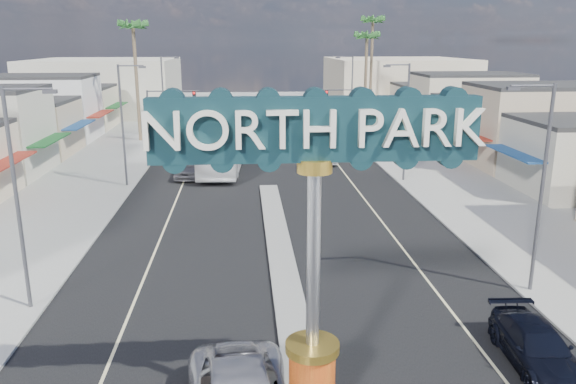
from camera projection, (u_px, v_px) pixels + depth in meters
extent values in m
plane|color=gray|center=(268.00, 184.00, 43.02)|extent=(160.00, 160.00, 0.00)
cube|color=black|center=(268.00, 184.00, 43.02)|extent=(20.00, 120.00, 0.01)
cube|color=gray|center=(282.00, 262.00, 27.60)|extent=(1.30, 30.00, 0.16)
cube|color=gray|center=(81.00, 187.00, 41.93)|extent=(8.00, 120.00, 0.12)
cube|color=gray|center=(446.00, 180.00, 44.07)|extent=(8.00, 120.00, 0.12)
cube|color=beige|center=(7.00, 124.00, 52.90)|extent=(12.00, 42.00, 6.00)
cube|color=#B7B29E|center=(499.00, 119.00, 56.58)|extent=(12.00, 42.00, 6.00)
cube|color=#B7B29E|center=(107.00, 87.00, 83.59)|extent=(20.00, 20.00, 8.00)
cube|color=beige|center=(396.00, 85.00, 86.96)|extent=(20.00, 20.00, 8.00)
cylinder|color=gold|center=(312.00, 347.00, 15.42)|extent=(1.50, 1.50, 0.25)
cylinder|color=#B7B7BC|center=(313.00, 261.00, 14.76)|extent=(0.36, 0.36, 4.80)
cylinder|color=gold|center=(315.00, 166.00, 14.09)|extent=(0.90, 0.90, 0.35)
cube|color=#0F2A30|center=(315.00, 129.00, 13.85)|extent=(8.20, 0.50, 1.60)
cylinder|color=#47474C|center=(149.00, 121.00, 54.86)|extent=(0.18, 0.18, 6.00)
cylinder|color=#47474C|center=(173.00, 91.00, 54.30)|extent=(5.00, 0.12, 0.12)
cube|color=black|center=(194.00, 96.00, 54.58)|extent=(0.32, 0.32, 1.00)
sphere|color=red|center=(194.00, 93.00, 54.32)|extent=(0.22, 0.22, 0.22)
cylinder|color=#47474C|center=(370.00, 119.00, 56.55)|extent=(0.18, 0.18, 6.00)
cylinder|color=#47474C|center=(346.00, 90.00, 55.60)|extent=(5.00, 0.12, 0.12)
cube|color=black|center=(326.00, 95.00, 55.58)|extent=(0.32, 0.32, 1.00)
sphere|color=red|center=(327.00, 92.00, 55.32)|extent=(0.22, 0.22, 0.22)
cylinder|color=#47474C|center=(17.00, 204.00, 21.78)|extent=(0.16, 0.16, 9.00)
cylinder|color=#47474C|center=(27.00, 89.00, 20.70)|extent=(1.80, 0.10, 0.10)
cube|color=#47474C|center=(50.00, 92.00, 20.79)|extent=(0.50, 0.22, 0.15)
cylinder|color=#47474C|center=(123.00, 127.00, 41.03)|extent=(0.16, 0.16, 9.00)
cylinder|color=#47474C|center=(131.00, 66.00, 39.95)|extent=(1.80, 0.10, 0.10)
cube|color=#47474C|center=(142.00, 67.00, 40.04)|extent=(0.50, 0.22, 0.15)
cylinder|color=#47474C|center=(163.00, 98.00, 62.20)|extent=(0.16, 0.16, 9.00)
cylinder|color=#47474C|center=(169.00, 57.00, 61.12)|extent=(1.80, 0.10, 0.10)
cube|color=#47474C|center=(177.00, 58.00, 61.21)|extent=(0.50, 0.22, 0.15)
cylinder|color=#47474C|center=(542.00, 192.00, 23.41)|extent=(0.16, 0.16, 9.00)
cylinder|color=#47474C|center=(533.00, 86.00, 22.19)|extent=(1.80, 0.10, 0.10)
cube|color=#47474C|center=(513.00, 88.00, 22.16)|extent=(0.50, 0.22, 0.15)
cylinder|color=#47474C|center=(406.00, 124.00, 42.65)|extent=(0.16, 0.16, 9.00)
cylinder|color=#47474C|center=(398.00, 65.00, 41.44)|extent=(1.80, 0.10, 0.10)
cube|color=#47474C|center=(387.00, 66.00, 41.40)|extent=(0.50, 0.22, 0.15)
cylinder|color=#47474C|center=(352.00, 96.00, 63.83)|extent=(0.16, 0.16, 9.00)
cylinder|color=#47474C|center=(345.00, 57.00, 62.61)|extent=(1.80, 0.10, 0.10)
cube|color=#47474C|center=(338.00, 58.00, 62.57)|extent=(0.50, 0.22, 0.15)
cylinder|color=brown|center=(137.00, 86.00, 59.70)|extent=(0.36, 0.36, 12.00)
cylinder|color=brown|center=(365.00, 85.00, 67.60)|extent=(0.36, 0.36, 11.00)
cylinder|color=brown|center=(371.00, 73.00, 73.26)|extent=(0.36, 0.36, 13.00)
imported|color=black|center=(536.00, 347.00, 18.83)|extent=(2.19, 4.87, 1.39)
imported|color=slate|center=(190.00, 166.00, 45.10)|extent=(2.54, 5.12, 1.68)
imported|color=silver|center=(325.00, 154.00, 50.40)|extent=(1.66, 4.71, 1.55)
imported|color=silver|center=(223.00, 148.00, 47.72)|extent=(3.75, 13.07, 3.60)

